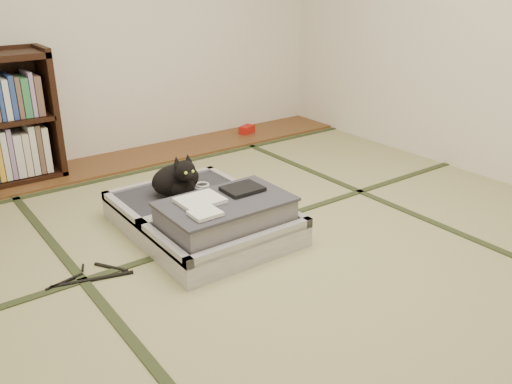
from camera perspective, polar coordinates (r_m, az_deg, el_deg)
floor at (r=3.02m, az=3.19°, el=-6.67°), size 4.50×4.50×0.00m
wood_strip at (r=4.60m, az=-12.78°, el=3.45°), size 4.00×0.50×0.02m
red_item at (r=5.16m, az=-0.96°, el=6.60°), size 0.17×0.14×0.07m
tatami_borders at (r=3.36m, az=-2.14°, el=-3.31°), size 4.00×4.50×0.01m
suitcase at (r=3.21m, az=-5.30°, el=-2.59°), size 0.81×1.08×0.32m
cat at (r=3.37m, az=-8.22°, el=1.34°), size 0.36×0.36×0.29m
cable_coil at (r=3.51m, az=-5.77°, el=0.65°), size 0.11×0.11×0.03m
hanger at (r=2.93m, az=-17.04°, el=-8.53°), size 0.42×0.24×0.01m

